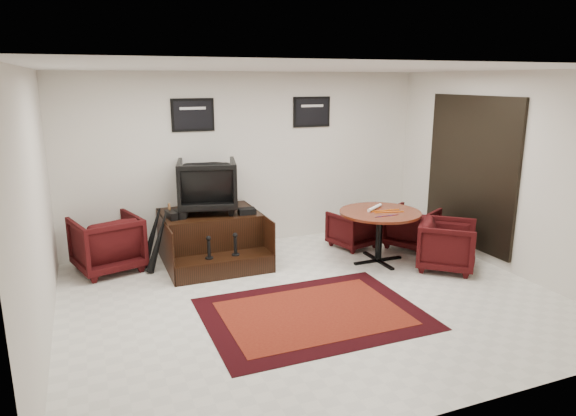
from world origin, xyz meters
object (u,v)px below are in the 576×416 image
object	(u,v)px
meeting_table	(380,217)
table_chair_window	(412,225)
shine_chair	(207,183)
shine_podium	(211,239)
table_chair_back	(353,227)
table_chair_corner	(447,243)
armchair_side	(107,241)

from	to	relation	value
meeting_table	table_chair_window	world-z (taller)	meeting_table
shine_chair	table_chair_window	size ratio (longest dim) A/B	1.18
shine_podium	table_chair_back	world-z (taller)	shine_podium
shine_podium	table_chair_corner	distance (m)	3.47
shine_podium	shine_chair	world-z (taller)	shine_chair
shine_podium	shine_chair	distance (m)	0.85
shine_podium	table_chair_window	bearing A→B (deg)	-10.70
meeting_table	table_chair_back	world-z (taller)	meeting_table
meeting_table	table_chair_window	xyz separation A→B (m)	(0.86, 0.39, -0.32)
table_chair_back	table_chair_window	bearing A→B (deg)	141.23
shine_podium	table_chair_back	size ratio (longest dim) A/B	2.22
table_chair_window	table_chair_corner	world-z (taller)	table_chair_corner
shine_chair	table_chair_corner	bearing A→B (deg)	162.90
shine_chair	table_chair_back	distance (m)	2.48
table_chair_corner	shine_podium	bearing A→B (deg)	103.23
armchair_side	table_chair_back	world-z (taller)	armchair_side
shine_chair	meeting_table	size ratio (longest dim) A/B	0.73
meeting_table	table_chair_window	distance (m)	1.00
table_chair_window	armchair_side	bearing A→B (deg)	51.00
armchair_side	meeting_table	distance (m)	3.97
shine_podium	armchair_side	distance (m)	1.49
shine_podium	table_chair_corner	xyz separation A→B (m)	(3.07, -1.62, 0.05)
table_chair_window	table_chair_corner	size ratio (longest dim) A/B	0.94
table_chair_window	table_chair_corner	bearing A→B (deg)	143.87
table_chair_window	table_chair_back	bearing A→B (deg)	36.66
shine_podium	meeting_table	size ratio (longest dim) A/B	1.23
shine_podium	armchair_side	xyz separation A→B (m)	(-1.48, 0.15, 0.10)
armchair_side	table_chair_back	xyz separation A→B (m)	(3.78, -0.37, -0.11)
armchair_side	table_chair_corner	size ratio (longest dim) A/B	1.12
meeting_table	table_chair_back	size ratio (longest dim) A/B	1.80
shine_podium	table_chair_window	xyz separation A→B (m)	(3.18, -0.60, 0.03)
shine_chair	table_chair_back	size ratio (longest dim) A/B	1.32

